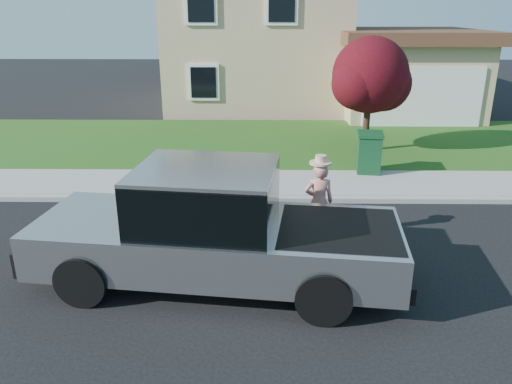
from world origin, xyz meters
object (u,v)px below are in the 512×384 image
woman (319,200)px  pickup_truck (215,230)px  ornamental_tree (371,79)px  trash_bin (369,152)px

woman → pickup_truck: bearing=38.8°
pickup_truck → woman: pickup_truck is taller
pickup_truck → woman: size_ratio=3.62×
woman → ornamental_tree: 7.10m
woman → trash_bin: woman is taller
pickup_truck → ornamental_tree: (4.19, 8.26, 1.45)m
woman → trash_bin: size_ratio=1.60×
ornamental_tree → trash_bin: bearing=-99.6°
pickup_truck → trash_bin: (3.77, 5.82, -0.24)m
pickup_truck → ornamental_tree: bearing=69.9°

